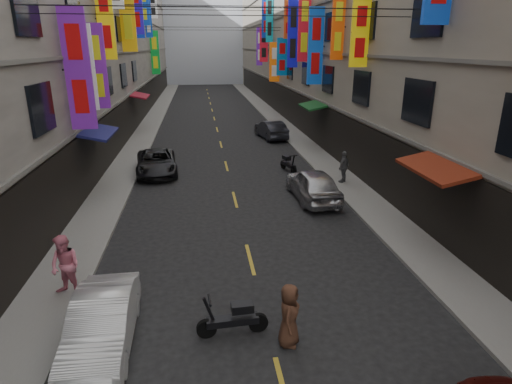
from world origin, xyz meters
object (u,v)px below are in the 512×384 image
object	(u,v)px
scooter_far_right	(288,164)
scooter_crossing	(234,319)
pedestrian_lfar	(65,266)
car_left_far	(156,162)
car_right_mid	(313,184)
car_right_far	(271,130)
pedestrian_crossing	(289,315)
car_left_mid	(102,324)
pedestrian_rfar	(344,167)

from	to	relation	value
scooter_far_right	scooter_crossing	bearing A→B (deg)	57.52
pedestrian_lfar	car_left_far	bearing A→B (deg)	111.58
car_right_mid	pedestrian_lfar	size ratio (longest dim) A/B	2.41
scooter_crossing	scooter_far_right	world-z (taller)	same
car_right_mid	car_right_far	world-z (taller)	car_right_mid
car_right_mid	pedestrian_lfar	xyz separation A→B (m)	(-9.03, -7.21, 0.28)
scooter_far_right	pedestrian_crossing	world-z (taller)	pedestrian_crossing
scooter_crossing	pedestrian_lfar	size ratio (longest dim) A/B	0.99
scooter_far_right	car_right_far	bearing A→B (deg)	-108.95
car_left_mid	scooter_far_right	bearing A→B (deg)	61.52
scooter_far_right	pedestrian_crossing	bearing A→B (deg)	62.76
pedestrian_rfar	car_right_far	bearing A→B (deg)	-125.96
pedestrian_crossing	scooter_far_right	bearing A→B (deg)	7.83
car_right_far	pedestrian_lfar	distance (m)	23.34
car_right_mid	pedestrian_crossing	distance (m)	10.48
car_right_mid	pedestrian_crossing	bearing A→B (deg)	69.53
scooter_crossing	pedestrian_rfar	bearing A→B (deg)	-33.45
pedestrian_rfar	pedestrian_crossing	xyz separation A→B (m)	(-5.40, -12.06, -0.14)
car_right_far	pedestrian_crossing	bearing A→B (deg)	72.20
pedestrian_rfar	car_left_mid	bearing A→B (deg)	5.28
scooter_far_right	car_right_far	distance (m)	9.30
car_left_far	pedestrian_rfar	bearing A→B (deg)	-24.31
car_right_mid	pedestrian_lfar	bearing A→B (deg)	36.05
scooter_crossing	car_right_mid	xyz separation A→B (m)	(4.50, 9.44, 0.30)
car_left_mid	car_right_mid	world-z (taller)	car_right_mid
car_right_far	pedestrian_crossing	world-z (taller)	pedestrian_crossing
scooter_far_right	pedestrian_rfar	xyz separation A→B (m)	(2.35, -2.79, 0.50)
car_left_mid	scooter_crossing	bearing A→B (deg)	0.17
car_left_mid	pedestrian_rfar	xyz separation A→B (m)	(9.81, 11.59, 0.30)
car_left_far	pedestrian_rfar	distance (m)	10.35
scooter_crossing	car_left_far	distance (m)	15.14
scooter_far_right	pedestrian_crossing	xyz separation A→B (m)	(-3.05, -14.84, 0.36)
car_left_mid	car_left_far	size ratio (longest dim) A/B	0.83
scooter_far_right	car_left_far	distance (m)	7.48
scooter_far_right	car_right_mid	size ratio (longest dim) A/B	0.40
car_right_far	pedestrian_crossing	size ratio (longest dim) A/B	2.65
scooter_crossing	pedestrian_rfar	xyz separation A→B (m)	(6.68, 11.52, 0.50)
car_left_far	pedestrian_lfar	bearing A→B (deg)	-102.06
car_left_mid	car_left_far	bearing A→B (deg)	88.95
scooter_crossing	car_left_mid	world-z (taller)	car_left_mid
scooter_crossing	car_left_mid	xyz separation A→B (m)	(-3.12, -0.07, 0.20)
scooter_crossing	car_right_far	distance (m)	24.08
pedestrian_lfar	pedestrian_crossing	xyz separation A→B (m)	(5.81, -2.76, -0.23)
scooter_far_right	car_left_mid	world-z (taller)	car_left_mid
car_right_mid	car_right_far	bearing A→B (deg)	-94.09
car_left_mid	pedestrian_crossing	xyz separation A→B (m)	(4.41, -0.47, 0.16)
scooter_crossing	pedestrian_crossing	size ratio (longest dim) A/B	1.12
car_left_far	car_right_mid	xyz separation A→B (m)	(7.63, -5.38, 0.09)
car_right_far	pedestrian_lfar	bearing A→B (deg)	56.92
scooter_far_right	pedestrian_rfar	world-z (taller)	pedestrian_rfar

